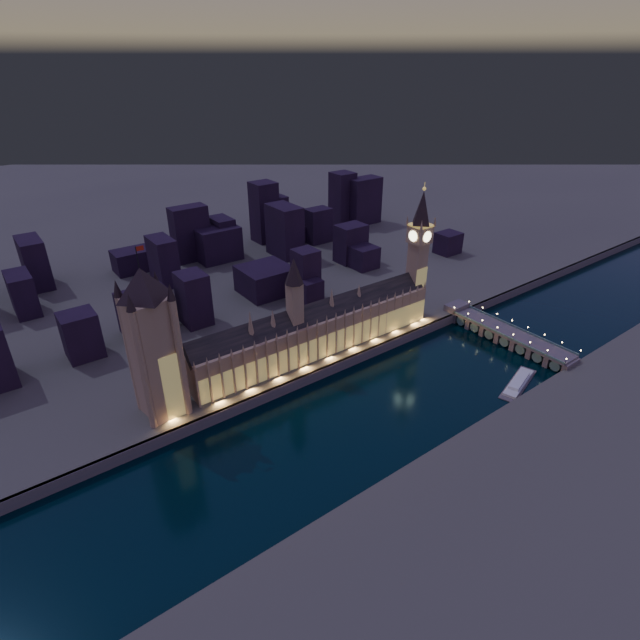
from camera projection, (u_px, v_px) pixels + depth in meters
ground_plane at (364, 405)px, 328.26m from camera, size 2000.00×2000.00×0.00m
north_bank at (119, 216)px, 694.96m from camera, size 2000.00×960.00×8.00m
embankment_wall at (326, 371)px, 355.44m from camera, size 2000.00×2.50×8.00m
palace_of_westminster at (318, 329)px, 363.70m from camera, size 202.00×22.40×78.00m
victoria_tower at (152, 336)px, 285.73m from camera, size 31.68×31.68×107.17m
elizabeth_tower at (419, 245)px, 395.79m from camera, size 18.00×18.00×111.35m
westminster_bridge at (504, 334)px, 398.99m from camera, size 19.99×113.00×15.90m
river_boat at (518, 382)px, 347.70m from camera, size 49.50×24.52×4.50m
city_backdrop at (226, 246)px, 505.75m from camera, size 476.23×215.63×88.24m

